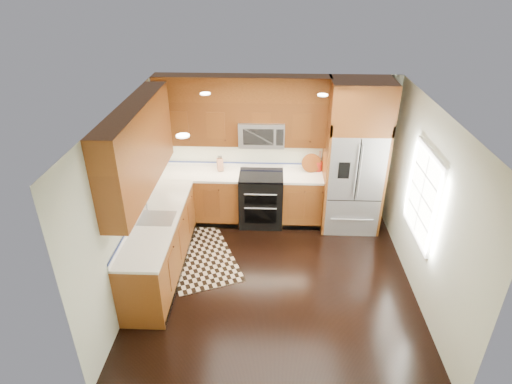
{
  "coord_description": "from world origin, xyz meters",
  "views": [
    {
      "loc": [
        -0.07,
        -4.94,
        4.19
      ],
      "look_at": [
        -0.3,
        0.6,
        1.18
      ],
      "focal_mm": 30.0,
      "sensor_mm": 36.0,
      "label": 1
    }
  ],
  "objects_px": {
    "rug": "(200,256)",
    "utensil_crock": "(319,164)",
    "refrigerator": "(354,158)",
    "knife_block": "(220,164)",
    "range": "(261,199)"
  },
  "relations": [
    {
      "from": "knife_block",
      "to": "range",
      "type": "bearing_deg",
      "value": -13.15
    },
    {
      "from": "range",
      "to": "refrigerator",
      "type": "relative_size",
      "value": 0.36
    },
    {
      "from": "refrigerator",
      "to": "utensil_crock",
      "type": "bearing_deg",
      "value": 155.28
    },
    {
      "from": "knife_block",
      "to": "utensil_crock",
      "type": "height_order",
      "value": "utensil_crock"
    },
    {
      "from": "rug",
      "to": "utensil_crock",
      "type": "relative_size",
      "value": 4.51
    },
    {
      "from": "rug",
      "to": "knife_block",
      "type": "relative_size",
      "value": 6.06
    },
    {
      "from": "refrigerator",
      "to": "utensil_crock",
      "type": "relative_size",
      "value": 7.07
    },
    {
      "from": "utensil_crock",
      "to": "range",
      "type": "bearing_deg",
      "value": -167.85
    },
    {
      "from": "refrigerator",
      "to": "range",
      "type": "bearing_deg",
      "value": 178.6
    },
    {
      "from": "refrigerator",
      "to": "knife_block",
      "type": "xyz_separation_m",
      "value": [
        -2.28,
        0.21,
        -0.25
      ]
    },
    {
      "from": "refrigerator",
      "to": "knife_block",
      "type": "distance_m",
      "value": 2.3
    },
    {
      "from": "rug",
      "to": "knife_block",
      "type": "xyz_separation_m",
      "value": [
        0.22,
        1.26,
        1.05
      ]
    },
    {
      "from": "refrigerator",
      "to": "knife_block",
      "type": "height_order",
      "value": "refrigerator"
    },
    {
      "from": "refrigerator",
      "to": "rug",
      "type": "relative_size",
      "value": 1.57
    },
    {
      "from": "refrigerator",
      "to": "utensil_crock",
      "type": "height_order",
      "value": "refrigerator"
    }
  ]
}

